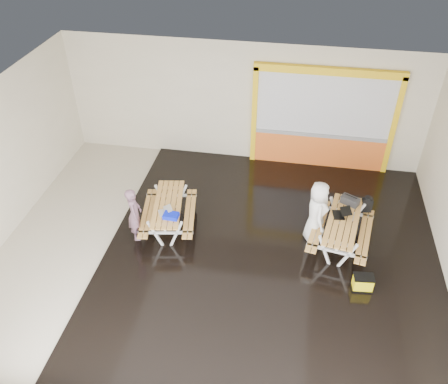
% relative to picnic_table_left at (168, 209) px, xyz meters
% --- Properties ---
extents(room, '(10.02, 8.02, 3.52)m').
position_rel_picnic_table_left_xyz_m(room, '(1.29, -0.58, 1.18)').
color(room, beige).
rests_on(room, ground).
extents(deck, '(7.50, 7.98, 0.05)m').
position_rel_picnic_table_left_xyz_m(deck, '(2.54, -0.58, -0.54)').
color(deck, black).
rests_on(deck, room).
extents(kiosk, '(3.88, 0.16, 3.00)m').
position_rel_picnic_table_left_xyz_m(kiosk, '(3.49, 3.35, 0.88)').
color(kiosk, orange).
rests_on(kiosk, room).
extents(picnic_table_left, '(1.53, 2.01, 0.73)m').
position_rel_picnic_table_left_xyz_m(picnic_table_left, '(0.00, 0.00, 0.00)').
color(picnic_table_left, '#C79147').
rests_on(picnic_table_left, deck).
extents(picnic_table_right, '(1.60, 2.10, 0.76)m').
position_rel_picnic_table_left_xyz_m(picnic_table_right, '(4.06, 0.06, 0.02)').
color(picnic_table_right, '#C79147').
rests_on(picnic_table_right, deck).
extents(person_left, '(0.47, 0.57, 1.36)m').
position_rel_picnic_table_left_xyz_m(person_left, '(-0.63, -0.55, 0.20)').
color(person_left, '#6B4A5A').
rests_on(person_left, deck).
extents(person_right, '(0.62, 0.85, 1.58)m').
position_rel_picnic_table_left_xyz_m(person_right, '(3.47, 0.19, 0.24)').
color(person_right, white).
rests_on(person_right, deck).
extents(laptop_left, '(0.40, 0.39, 0.13)m').
position_rel_picnic_table_left_xyz_m(laptop_left, '(0.03, -0.36, 0.21)').
color(laptop_left, silver).
rests_on(laptop_left, picnic_table_left).
extents(laptop_right, '(0.43, 0.39, 0.16)m').
position_rel_picnic_table_left_xyz_m(laptop_right, '(4.01, 0.22, 0.25)').
color(laptop_right, black).
rests_on(laptop_right, picnic_table_right).
extents(blue_pouch, '(0.35, 0.25, 0.10)m').
position_rel_picnic_table_left_xyz_m(blue_pouch, '(0.21, -0.49, 0.22)').
color(blue_pouch, '#0818D0').
rests_on(blue_pouch, picnic_table_left).
extents(toolbox, '(0.46, 0.38, 0.24)m').
position_rel_picnic_table_left_xyz_m(toolbox, '(4.22, 0.68, 0.29)').
color(toolbox, black).
rests_on(toolbox, picnic_table_right).
extents(backpack, '(0.26, 0.19, 0.41)m').
position_rel_picnic_table_left_xyz_m(backpack, '(4.64, 0.82, 0.14)').
color(backpack, black).
rests_on(backpack, picnic_table_right).
extents(dark_case, '(0.43, 0.33, 0.16)m').
position_rel_picnic_table_left_xyz_m(dark_case, '(3.68, 0.12, -0.44)').
color(dark_case, black).
rests_on(dark_case, deck).
extents(fluke_bag, '(0.44, 0.31, 0.36)m').
position_rel_picnic_table_left_xyz_m(fluke_bag, '(4.51, -1.26, -0.34)').
color(fluke_bag, black).
rests_on(fluke_bag, deck).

